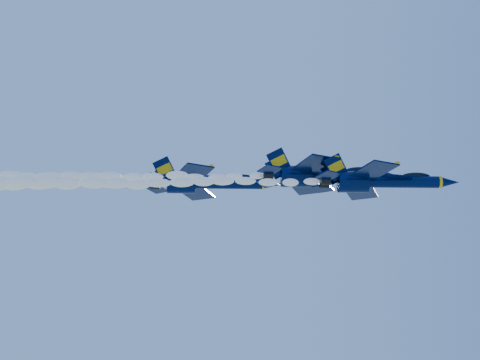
{
  "coord_description": "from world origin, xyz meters",
  "views": [
    {
      "loc": [
        -0.37,
        -83.62,
        121.17
      ],
      "look_at": [
        1.51,
        -1.66,
        151.36
      ],
      "focal_mm": 50.0,
      "sensor_mm": 36.0,
      "label": 1
    }
  ],
  "objects": [
    {
      "name": "jet_second",
      "position": [
        12.24,
        -3.66,
        151.29
      ],
      "size": [
        17.99,
        14.76,
        6.69
      ],
      "color": "#000B33"
    },
    {
      "name": "jet_third",
      "position": [
        -2.97,
        7.38,
        154.23
      ],
      "size": [
        19.1,
        15.67,
        7.1
      ],
      "color": "#000B33"
    },
    {
      "name": "smoke_trail_jet_second",
      "position": [
        -24.72,
        -3.66,
        150.79
      ],
      "size": [
        58.55,
        2.44,
        2.19
      ],
      "primitive_type": "ellipsoid",
      "color": "white"
    },
    {
      "name": "jet_lead",
      "position": [
        18.27,
        -8.68,
        148.75
      ],
      "size": [
        16.81,
        13.79,
        6.25
      ],
      "color": "#000B33"
    },
    {
      "name": "smoke_trail_jet_lead",
      "position": [
        -18.18,
        -8.68,
        148.26
      ],
      "size": [
        58.55,
        2.28,
        2.05
      ],
      "primitive_type": "ellipsoid",
      "color": "white"
    }
  ]
}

